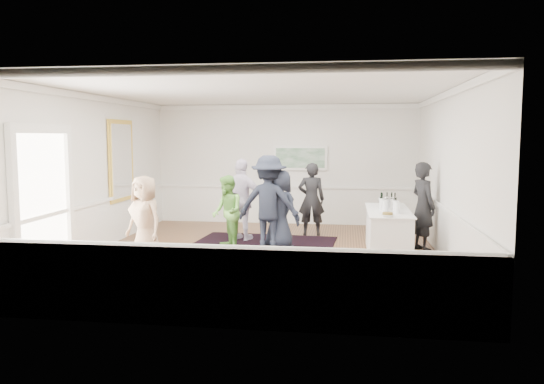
# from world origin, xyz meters

# --- Properties ---
(floor) EXTENTS (8.00, 8.00, 0.00)m
(floor) POSITION_xyz_m (0.00, 0.00, 0.00)
(floor) COLOR brown
(floor) RESTS_ON ground
(ceiling) EXTENTS (7.00, 8.00, 0.02)m
(ceiling) POSITION_xyz_m (0.00, 0.00, 3.20)
(ceiling) COLOR white
(ceiling) RESTS_ON wall_back
(wall_left) EXTENTS (0.02, 8.00, 3.20)m
(wall_left) POSITION_xyz_m (-3.50, 0.00, 1.60)
(wall_left) COLOR white
(wall_left) RESTS_ON floor
(wall_right) EXTENTS (0.02, 8.00, 3.20)m
(wall_right) POSITION_xyz_m (3.50, 0.00, 1.60)
(wall_right) COLOR white
(wall_right) RESTS_ON floor
(wall_back) EXTENTS (7.00, 0.02, 3.20)m
(wall_back) POSITION_xyz_m (0.00, 4.00, 1.60)
(wall_back) COLOR white
(wall_back) RESTS_ON floor
(wall_front) EXTENTS (7.00, 0.02, 3.20)m
(wall_front) POSITION_xyz_m (0.00, -4.00, 1.60)
(wall_front) COLOR white
(wall_front) RESTS_ON floor
(wainscoting) EXTENTS (7.00, 8.00, 1.00)m
(wainscoting) POSITION_xyz_m (0.00, 0.00, 0.50)
(wainscoting) COLOR white
(wainscoting) RESTS_ON floor
(mirror) EXTENTS (0.05, 1.25, 1.85)m
(mirror) POSITION_xyz_m (-3.45, 1.30, 1.80)
(mirror) COLOR yellow
(mirror) RESTS_ON wall_left
(doorway) EXTENTS (0.10, 1.78, 2.56)m
(doorway) POSITION_xyz_m (-3.45, -1.90, 1.42)
(doorway) COLOR white
(doorway) RESTS_ON wall_left
(landscape_painting) EXTENTS (1.44, 0.06, 0.66)m
(landscape_painting) POSITION_xyz_m (0.40, 3.95, 1.78)
(landscape_painting) COLOR white
(landscape_painting) RESTS_ON wall_back
(area_rug) EXTENTS (3.31, 4.19, 0.02)m
(area_rug) POSITION_xyz_m (-0.22, 0.23, 0.01)
(area_rug) COLOR black
(area_rug) RESTS_ON floor
(serving_table) EXTENTS (0.84, 2.21, 0.89)m
(serving_table) POSITION_xyz_m (2.46, 0.53, 0.45)
(serving_table) COLOR white
(serving_table) RESTS_ON floor
(bartender) EXTENTS (0.69, 0.79, 1.83)m
(bartender) POSITION_xyz_m (3.20, 0.99, 0.92)
(bartender) COLOR black
(bartender) RESTS_ON floor
(guest_tan) EXTENTS (0.95, 0.84, 1.64)m
(guest_tan) POSITION_xyz_m (-2.01, -1.03, 0.82)
(guest_tan) COLOR #9F8063
(guest_tan) RESTS_ON floor
(guest_green) EXTENTS (0.86, 0.94, 1.55)m
(guest_green) POSITION_xyz_m (-0.84, 0.59, 0.77)
(guest_green) COLOR #6AB247
(guest_green) RESTS_ON floor
(guest_lilac) EXTENTS (1.17, 0.76, 1.85)m
(guest_lilac) POSITION_xyz_m (-0.70, 1.50, 0.93)
(guest_lilac) COLOR silver
(guest_lilac) RESTS_ON floor
(guest_dark_a) EXTENTS (1.31, 0.80, 1.97)m
(guest_dark_a) POSITION_xyz_m (0.05, 0.53, 0.98)
(guest_dark_a) COLOR black
(guest_dark_a) RESTS_ON floor
(guest_dark_b) EXTENTS (0.66, 0.46, 1.73)m
(guest_dark_b) POSITION_xyz_m (0.81, 2.34, 0.87)
(guest_dark_b) COLOR black
(guest_dark_b) RESTS_ON floor
(guest_navy) EXTENTS (0.97, 0.86, 1.67)m
(guest_navy) POSITION_xyz_m (0.27, 0.64, 0.83)
(guest_navy) COLOR black
(guest_navy) RESTS_ON floor
(wine_bottles) EXTENTS (0.35, 0.25, 0.31)m
(wine_bottles) POSITION_xyz_m (2.49, 1.03, 1.05)
(wine_bottles) COLOR black
(wine_bottles) RESTS_ON serving_table
(juice_pitchers) EXTENTS (0.36, 0.61, 0.24)m
(juice_pitchers) POSITION_xyz_m (2.47, 0.25, 1.01)
(juice_pitchers) COLOR #83B03F
(juice_pitchers) RESTS_ON serving_table
(ice_bucket) EXTENTS (0.26, 0.26, 0.25)m
(ice_bucket) POSITION_xyz_m (2.48, 0.67, 1.01)
(ice_bucket) COLOR silver
(ice_bucket) RESTS_ON serving_table
(nut_bowl) EXTENTS (0.23, 0.23, 0.08)m
(nut_bowl) POSITION_xyz_m (2.38, -0.40, 0.93)
(nut_bowl) COLOR white
(nut_bowl) RESTS_ON serving_table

